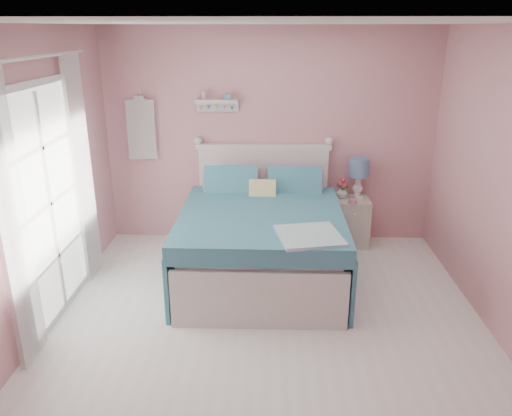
# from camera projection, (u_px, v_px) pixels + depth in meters

# --- Properties ---
(floor) EXTENTS (4.50, 4.50, 0.00)m
(floor) POSITION_uv_depth(u_px,v_px,m) (267.00, 336.00, 4.41)
(floor) COLOR white
(floor) RESTS_ON ground
(room_shell) EXTENTS (4.50, 4.50, 4.50)m
(room_shell) POSITION_uv_depth(u_px,v_px,m) (269.00, 162.00, 3.86)
(room_shell) COLOR #D28589
(room_shell) RESTS_ON floor
(bed) EXTENTS (1.68, 2.13, 1.23)m
(bed) POSITION_uv_depth(u_px,v_px,m) (262.00, 240.00, 5.38)
(bed) COLOR silver
(bed) RESTS_ON floor
(nightstand) EXTENTS (0.42, 0.41, 0.60)m
(nightstand) POSITION_uv_depth(u_px,v_px,m) (351.00, 222.00, 6.17)
(nightstand) COLOR beige
(nightstand) RESTS_ON floor
(table_lamp) EXTENTS (0.25, 0.25, 0.49)m
(table_lamp) POSITION_uv_depth(u_px,v_px,m) (359.00, 170.00, 6.01)
(table_lamp) COLOR white
(table_lamp) RESTS_ON nightstand
(vase) EXTENTS (0.18, 0.18, 0.15)m
(vase) POSITION_uv_depth(u_px,v_px,m) (342.00, 192.00, 6.09)
(vase) COLOR silver
(vase) RESTS_ON nightstand
(teacup) EXTENTS (0.11, 0.11, 0.07)m
(teacup) POSITION_uv_depth(u_px,v_px,m) (353.00, 200.00, 5.91)
(teacup) COLOR pink
(teacup) RESTS_ON nightstand
(roses) EXTENTS (0.14, 0.11, 0.12)m
(roses) POSITION_uv_depth(u_px,v_px,m) (343.00, 183.00, 6.04)
(roses) COLOR #C34253
(roses) RESTS_ON vase
(wall_shelf) EXTENTS (0.50, 0.15, 0.25)m
(wall_shelf) POSITION_uv_depth(u_px,v_px,m) (217.00, 102.00, 5.89)
(wall_shelf) COLOR silver
(wall_shelf) RESTS_ON room_shell
(hanging_dress) EXTENTS (0.34, 0.03, 0.72)m
(hanging_dress) POSITION_uv_depth(u_px,v_px,m) (141.00, 130.00, 6.02)
(hanging_dress) COLOR white
(hanging_dress) RESTS_ON room_shell
(french_door) EXTENTS (0.04, 1.32, 2.16)m
(french_door) POSITION_uv_depth(u_px,v_px,m) (49.00, 204.00, 4.47)
(french_door) COLOR silver
(french_door) RESTS_ON floor
(curtain_near) EXTENTS (0.04, 0.40, 2.32)m
(curtain_near) POSITION_uv_depth(u_px,v_px,m) (12.00, 224.00, 3.73)
(curtain_near) COLOR white
(curtain_near) RESTS_ON floor
(curtain_far) EXTENTS (0.04, 0.40, 2.32)m
(curtain_far) POSITION_uv_depth(u_px,v_px,m) (83.00, 171.00, 5.13)
(curtain_far) COLOR white
(curtain_far) RESTS_ON floor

